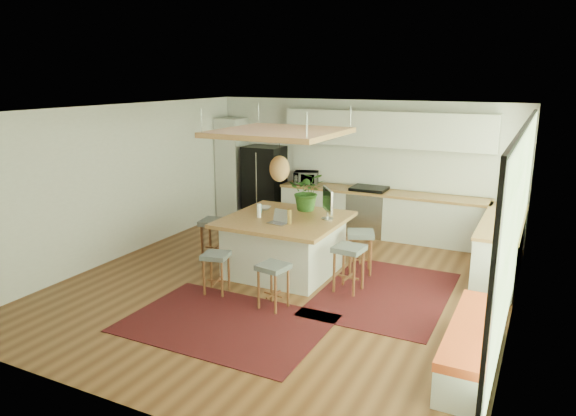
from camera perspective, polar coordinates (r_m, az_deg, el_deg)
The scene contains 34 objects.
floor at distance 8.34m, azimuth -0.30°, elevation -8.25°, with size 7.00×7.00×0.00m, color #512D17.
ceiling at distance 7.73m, azimuth -0.33°, elevation 10.59°, with size 7.00×7.00×0.00m, color white.
wall_back at distance 11.10m, azimuth 7.87°, elevation 4.52°, with size 6.50×6.50×0.00m, color silver.
wall_front at distance 5.19m, azimuth -18.16°, elevation -7.22°, with size 6.50×6.50×0.00m, color silver.
wall_left at distance 9.80m, azimuth -17.56°, elevation 2.72°, with size 7.00×7.00×0.00m, color silver.
wall_right at distance 7.13m, azimuth 23.72°, elevation -1.94°, with size 7.00×7.00×0.00m, color silver.
window_wall at distance 7.12m, azimuth 23.52°, elevation -1.53°, with size 0.10×6.20×2.60m, color black, non-canonical shape.
pantry at distance 12.12m, azimuth -6.02°, elevation 4.29°, with size 0.55×0.60×2.25m, color silver.
back_counter_base at distance 10.83m, azimuth 9.92°, elevation -0.72°, with size 4.20×0.60×0.88m, color silver.
back_counter_top at distance 10.73m, azimuth 10.02°, elevation 1.65°, with size 4.24×0.64×0.05m, color #905F33.
backsplash at distance 10.93m, azimuth 10.57°, elevation 4.26°, with size 4.20×0.02×0.80m, color white.
upper_cabinets at distance 10.67m, azimuth 10.53°, elevation 8.37°, with size 4.20×0.34×0.70m, color silver.
range at distance 10.89m, azimuth 8.67°, elevation -0.27°, with size 0.76×0.62×1.00m, color #A5A5AA, non-canonical shape.
right_counter_base at distance 9.31m, azimuth 21.93°, elevation -4.02°, with size 0.60×2.50×0.88m, color silver.
right_counter_top at distance 9.19m, azimuth 22.19°, elevation -1.29°, with size 0.64×2.54×0.05m, color #905F33.
window_bench at distance 6.42m, azimuth 19.33°, elevation -13.86°, with size 0.52×2.00×0.50m, color silver, non-canonical shape.
ceiling_panel at distance 8.28m, azimuth -0.93°, elevation 6.31°, with size 1.86×1.86×0.80m, color #905F33, non-canonical shape.
rug_near at distance 7.17m, azimuth -6.76°, elevation -12.24°, with size 2.60×1.80×0.01m, color black.
rug_right at distance 8.15m, azimuth 10.41°, elevation -9.03°, with size 1.80×2.60×0.01m, color black.
fridge at distance 11.72m, azimuth -2.59°, elevation 3.03°, with size 0.83×0.65×1.67m, color black, non-canonical shape.
island at distance 8.71m, azimuth -0.33°, elevation -4.01°, with size 1.85×1.85×0.93m, color #905F33, non-canonical shape.
stool_near_left at distance 7.98m, azimuth -7.74°, elevation -6.71°, with size 0.37×0.37×0.63m, color #4F5557, non-canonical shape.
stool_near_right at distance 7.42m, azimuth -1.59°, elevation -8.23°, with size 0.38×0.38×0.65m, color #4F5557, non-canonical shape.
stool_right_front at distance 8.03m, azimuth 6.55°, elevation -6.54°, with size 0.42×0.42×0.71m, color #4F5557, non-canonical shape.
stool_right_back at distance 8.78m, azimuth 7.79°, elevation -4.76°, with size 0.42×0.42×0.71m, color #4F5557, non-canonical shape.
stool_left_side at distance 9.36m, azimuth -7.91°, elevation -3.55°, with size 0.44×0.44×0.74m, color #4F5557, non-canonical shape.
laptop at distance 8.21m, azimuth -1.11°, elevation -0.89°, with size 0.30×0.32×0.23m, color #A5A5AA, non-canonical shape.
monitor at distance 8.46m, azimuth 4.30°, elevation 0.50°, with size 0.55×0.20×0.51m, color #A5A5AA, non-canonical shape.
microwave at distance 11.25m, azimuth 1.96°, elevation 3.43°, with size 0.50×0.27×0.34m, color #A5A5AA.
island_plant at distance 9.00m, azimuth 2.11°, elevation 1.37°, with size 0.60×0.67×0.52m, color #1E4C19.
island_bowl at distance 9.09m, azimuth -2.62°, elevation -0.02°, with size 0.24×0.24×0.06m, color white.
island_bottle_0 at distance 8.89m, azimuth -3.21°, elevation 0.10°, with size 0.07×0.07×0.19m, color #37B1DC.
island_bottle_1 at distance 8.61m, azimuth -3.17°, elevation -0.37°, with size 0.07×0.07×0.19m, color white.
island_bottle_2 at distance 8.18m, azimuth 0.28°, elevation -1.11°, with size 0.07×0.07×0.19m, color olive.
Camera 1 is at (3.48, -6.89, 3.17)m, focal length 32.94 mm.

